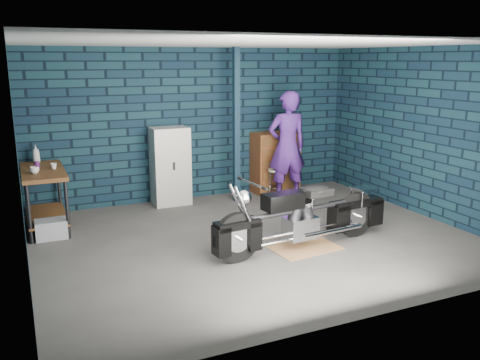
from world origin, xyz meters
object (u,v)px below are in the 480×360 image
object	(u,v)px
locker	(170,166)
storage_bin	(51,229)
person	(287,146)
shop_stool	(276,184)
tool_chest	(276,163)
motorcycle	(304,211)
workbench	(45,199)

from	to	relation	value
locker	storage_bin	bearing A→B (deg)	-154.08
person	shop_stool	xyz separation A→B (m)	(-0.14, 0.12, -0.70)
tool_chest	shop_stool	distance (m)	0.58
locker	shop_stool	world-z (taller)	locker
locker	motorcycle	bearing A→B (deg)	-69.72
workbench	person	world-z (taller)	person
workbench	locker	xyz separation A→B (m)	(2.10, 0.51, 0.22)
motorcycle	shop_stool	xyz separation A→B (m)	(0.82, 2.34, -0.23)
storage_bin	tool_chest	size ratio (longest dim) A/B	0.38
motorcycle	tool_chest	size ratio (longest dim) A/B	2.01
motorcycle	shop_stool	distance (m)	2.49
workbench	tool_chest	distance (m)	4.20
person	locker	size ratio (longest dim) A/B	1.44
shop_stool	locker	bearing A→B (deg)	166.35
tool_chest	locker	bearing A→B (deg)	180.00
workbench	person	bearing A→B (deg)	-0.92
tool_chest	shop_stool	size ratio (longest dim) A/B	2.07
locker	tool_chest	xyz separation A→B (m)	(2.08, 0.00, -0.11)
workbench	shop_stool	xyz separation A→B (m)	(3.95, 0.06, -0.18)
person	storage_bin	world-z (taller)	person
motorcycle	workbench	bearing A→B (deg)	138.35
locker	tool_chest	distance (m)	2.08
tool_chest	person	bearing A→B (deg)	-98.07
storage_bin	tool_chest	distance (m)	4.30
person	shop_stool	world-z (taller)	person
storage_bin	locker	world-z (taller)	locker
motorcycle	person	size ratio (longest dim) A/B	1.17
motorcycle	shop_stool	size ratio (longest dim) A/B	4.16
workbench	storage_bin	distance (m)	0.59
tool_chest	shop_stool	world-z (taller)	tool_chest
person	motorcycle	bearing A→B (deg)	71.72
storage_bin	locker	bearing A→B (deg)	25.92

